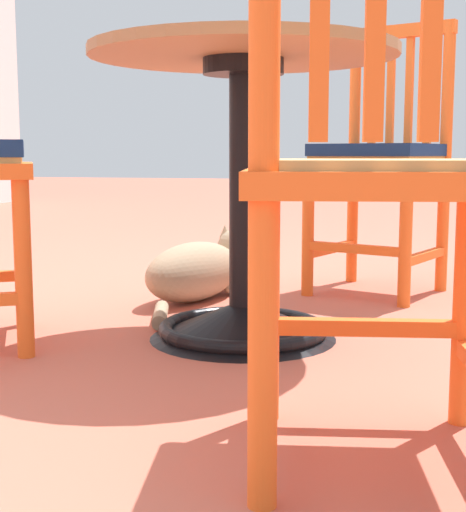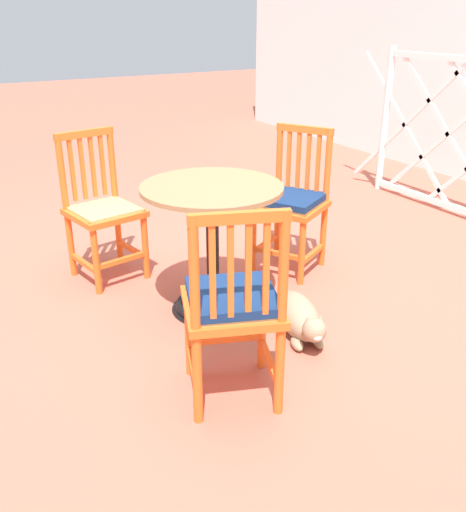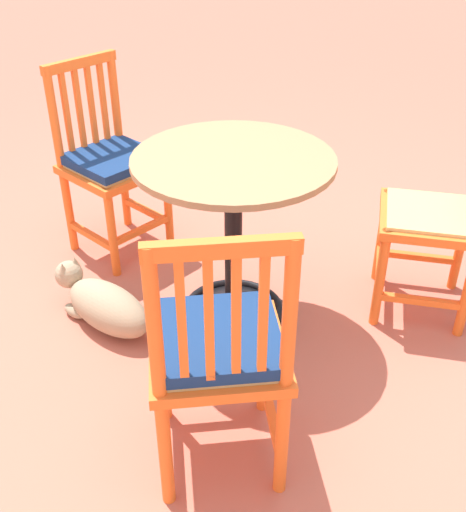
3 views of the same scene
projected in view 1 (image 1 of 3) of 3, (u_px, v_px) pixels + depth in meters
name	position (u px, v px, depth m)	size (l,w,h in m)	color
ground_plane	(210.00, 334.00, 1.98)	(24.00, 24.00, 0.00)	#BC604C
cafe_table	(243.00, 228.00, 1.90)	(0.76, 0.76, 0.73)	black
orange_chair_near_fence	(381.00, 161.00, 2.52)	(0.52, 0.52, 0.91)	orange
orange_chair_tucked_in	(384.00, 181.00, 1.08)	(0.46, 0.46, 0.91)	orange
tabby_cat	(201.00, 270.00, 2.45)	(0.74, 0.33, 0.23)	#9E896B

